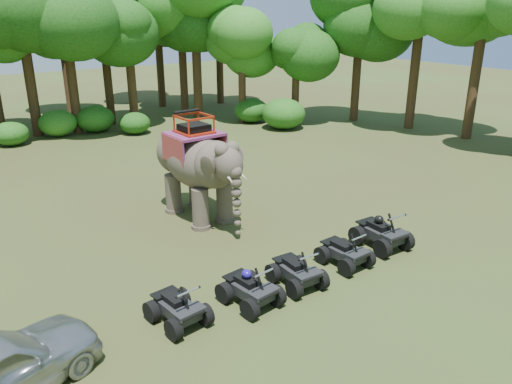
% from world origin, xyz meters
% --- Properties ---
extents(ground, '(110.00, 110.00, 0.00)m').
position_xyz_m(ground, '(0.00, 0.00, 0.00)').
color(ground, '#47381E').
rests_on(ground, ground).
extents(elephant, '(2.27, 4.78, 3.95)m').
position_xyz_m(elephant, '(-0.33, 4.49, 1.97)').
color(elephant, '#4D4338').
rests_on(elephant, ground).
extents(atv_0, '(1.31, 1.68, 1.15)m').
position_xyz_m(atv_0, '(-4.09, -1.21, 0.58)').
color(atv_0, black).
rests_on(atv_0, ground).
extents(atv_1, '(1.35, 1.73, 1.18)m').
position_xyz_m(atv_1, '(-2.13, -1.55, 0.59)').
color(atv_1, black).
rests_on(atv_1, ground).
extents(atv_2, '(1.22, 1.63, 1.17)m').
position_xyz_m(atv_2, '(-0.51, -1.53, 0.58)').
color(atv_2, black).
rests_on(atv_2, ground).
extents(atv_3, '(1.20, 1.60, 1.15)m').
position_xyz_m(atv_3, '(1.45, -1.45, 0.58)').
color(atv_3, black).
rests_on(atv_3, ground).
extents(atv_4, '(1.36, 1.82, 1.31)m').
position_xyz_m(atv_4, '(3.31, -1.25, 0.65)').
color(atv_4, black).
rests_on(atv_4, ground).
extents(tree_0, '(6.28, 6.28, 8.98)m').
position_xyz_m(tree_0, '(0.00, 20.64, 4.49)').
color(tree_0, '#195114').
rests_on(tree_0, ground).
extents(tree_1, '(6.30, 6.30, 9.01)m').
position_xyz_m(tree_1, '(3.64, 20.31, 4.50)').
color(tree_1, '#195114').
rests_on(tree_1, ground).
extents(tree_2, '(6.08, 6.08, 8.68)m').
position_xyz_m(tree_2, '(8.39, 22.25, 4.34)').
color(tree_2, '#195114').
rests_on(tree_2, ground).
extents(tree_3, '(4.72, 4.72, 6.74)m').
position_xyz_m(tree_3, '(10.24, 17.33, 3.37)').
color(tree_3, '#195114').
rests_on(tree_3, ground).
extents(tree_4, '(4.67, 4.67, 6.68)m').
position_xyz_m(tree_4, '(12.95, 14.95, 3.34)').
color(tree_4, '#195114').
rests_on(tree_4, ground).
extents(tree_5, '(6.21, 6.21, 8.88)m').
position_xyz_m(tree_5, '(16.98, 13.35, 4.44)').
color(tree_5, '#195114').
rests_on(tree_5, ground).
extents(tree_6, '(6.88, 6.88, 9.83)m').
position_xyz_m(tree_6, '(18.18, 9.53, 4.91)').
color(tree_6, '#195114').
rests_on(tree_6, ground).
extents(tree_7, '(6.61, 6.61, 9.44)m').
position_xyz_m(tree_7, '(18.83, 5.75, 4.72)').
color(tree_7, '#195114').
rests_on(tree_7, ground).
extents(tree_32, '(5.44, 5.44, 7.78)m').
position_xyz_m(tree_32, '(1.34, 26.80, 3.89)').
color(tree_32, '#195114').
rests_on(tree_32, ground).
extents(tree_35, '(7.11, 7.11, 10.16)m').
position_xyz_m(tree_35, '(-2.24, 21.37, 5.08)').
color(tree_35, '#195114').
rests_on(tree_35, ground).
extents(tree_36, '(6.39, 6.39, 9.13)m').
position_xyz_m(tree_36, '(8.27, 25.91, 4.56)').
color(tree_36, '#195114').
rests_on(tree_36, ground).
extents(tree_37, '(6.86, 6.86, 9.80)m').
position_xyz_m(tree_37, '(6.95, 28.82, 4.90)').
color(tree_37, '#195114').
rests_on(tree_37, ground).
extents(tree_38, '(5.55, 5.55, 7.92)m').
position_xyz_m(tree_38, '(2.62, 21.83, 3.96)').
color(tree_38, '#195114').
rests_on(tree_38, ground).
extents(tree_39, '(7.55, 7.55, 10.79)m').
position_xyz_m(tree_39, '(8.63, 20.60, 5.39)').
color(tree_39, '#195114').
rests_on(tree_39, ground).
extents(tree_41, '(6.23, 6.23, 8.89)m').
position_xyz_m(tree_41, '(12.86, 24.51, 4.45)').
color(tree_41, '#195114').
rests_on(tree_41, ground).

